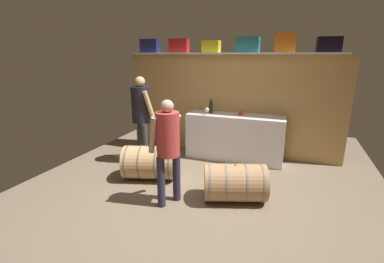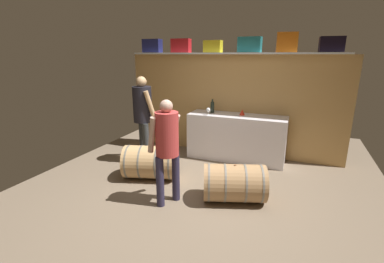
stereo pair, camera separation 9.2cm
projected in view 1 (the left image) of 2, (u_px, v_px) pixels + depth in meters
name	position (u px, v px, depth m)	size (l,w,h in m)	color
ground_plane	(203.00, 185.00, 4.54)	(5.80, 7.81, 0.02)	#73624F
back_wall_panel	(229.00, 105.00, 5.81)	(4.60, 0.10, 2.10)	tan
high_shelf_board	(229.00, 53.00, 5.38)	(4.23, 0.40, 0.03)	silver
toolcase_navy	(150.00, 46.00, 5.93)	(0.39, 0.23, 0.29)	navy
toolcase_red	(179.00, 46.00, 5.70)	(0.39, 0.21, 0.28)	red
toolcase_yellow	(211.00, 46.00, 5.47)	(0.35, 0.22, 0.24)	yellow
toolcase_teal	(248.00, 45.00, 5.22)	(0.44, 0.20, 0.29)	teal
toolcase_orange	(285.00, 43.00, 4.98)	(0.36, 0.29, 0.35)	orange
toolcase_black	(329.00, 44.00, 4.74)	(0.39, 0.25, 0.26)	black
work_cabinet	(235.00, 137.00, 5.57)	(1.95, 0.59, 0.93)	silver
wine_bottle_dark	(211.00, 106.00, 5.64)	(0.08, 0.08, 0.28)	black
wine_glass	(207.00, 110.00, 5.42)	(0.08, 0.08, 0.15)	white
red_funnel	(241.00, 112.00, 5.45)	(0.11, 0.11, 0.11)	red
wine_barrel_near	(150.00, 162.00, 4.72)	(1.01, 0.80, 0.59)	tan
wine_barrel_far	(235.00, 182.00, 4.00)	(1.02, 0.81, 0.57)	#A77F54
winemaker_pouring	(168.00, 142.00, 3.75)	(0.43, 0.50, 1.52)	#2A263F
visitor_tasting	(142.00, 111.00, 5.25)	(0.54, 0.54, 1.70)	#313536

